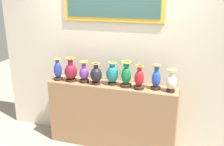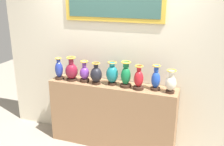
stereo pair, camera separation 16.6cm
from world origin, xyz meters
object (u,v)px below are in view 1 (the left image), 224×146
(vase_burgundy, at_px, (71,71))
(vase_onyx, at_px, (96,75))
(vase_emerald, at_px, (126,75))
(vase_crimson, at_px, (139,79))
(vase_cobalt, at_px, (58,70))
(vase_ivory, at_px, (171,82))
(vase_sapphire, at_px, (156,79))
(vase_teal, at_px, (112,74))
(vase_violet, at_px, (84,74))

(vase_burgundy, xyz_separation_m, vase_onyx, (0.41, -0.02, -0.01))
(vase_emerald, height_order, vase_crimson, vase_emerald)
(vase_cobalt, xyz_separation_m, vase_emerald, (1.05, 0.03, 0.02))
(vase_burgundy, xyz_separation_m, vase_crimson, (1.04, -0.02, -0.01))
(vase_burgundy, relative_size, vase_ivory, 1.15)
(vase_onyx, distance_m, vase_sapphire, 0.86)
(vase_burgundy, distance_m, vase_crimson, 1.04)
(vase_burgundy, height_order, vase_emerald, vase_emerald)
(vase_emerald, distance_m, vase_ivory, 0.62)
(vase_teal, relative_size, vase_emerald, 0.91)
(vase_burgundy, distance_m, vase_teal, 0.64)
(vase_onyx, height_order, vase_teal, vase_teal)
(vase_teal, distance_m, vase_ivory, 0.83)
(vase_burgundy, relative_size, vase_crimson, 1.07)
(vase_emerald, xyz_separation_m, vase_ivory, (0.62, -0.01, -0.02))
(vase_onyx, bearing_deg, vase_cobalt, 179.71)
(vase_ivory, bearing_deg, vase_emerald, 178.68)
(vase_onyx, xyz_separation_m, vase_teal, (0.23, 0.05, 0.02))
(vase_onyx, bearing_deg, vase_sapphire, 3.59)
(vase_crimson, relative_size, vase_sapphire, 0.96)
(vase_cobalt, xyz_separation_m, vase_crimson, (1.24, -0.00, -0.00))
(vase_cobalt, bearing_deg, vase_onyx, -0.29)
(vase_burgundy, bearing_deg, vase_violet, 1.62)
(vase_emerald, relative_size, vase_sapphire, 1.05)
(vase_violet, distance_m, vase_teal, 0.43)
(vase_onyx, distance_m, vase_crimson, 0.63)
(vase_onyx, relative_size, vase_crimson, 0.94)
(vase_violet, relative_size, vase_emerald, 0.87)
(vase_crimson, bearing_deg, vase_cobalt, 179.81)
(vase_cobalt, height_order, vase_crimson, vase_crimson)
(vase_teal, bearing_deg, vase_violet, -176.70)
(vase_burgundy, xyz_separation_m, vase_emerald, (0.85, 0.01, 0.01))
(vase_ivory, bearing_deg, vase_crimson, -177.84)
(vase_burgundy, distance_m, vase_violet, 0.21)
(vase_cobalt, bearing_deg, vase_sapphire, 1.97)
(vase_emerald, distance_m, vase_crimson, 0.20)
(vase_violet, distance_m, vase_emerald, 0.64)
(vase_emerald, relative_size, vase_ivory, 1.17)
(vase_burgundy, relative_size, vase_sapphire, 1.03)
(vase_violet, bearing_deg, vase_ivory, -0.46)
(vase_ivory, bearing_deg, vase_teal, 177.63)
(vase_emerald, height_order, vase_ivory, vase_emerald)
(vase_violet, relative_size, vase_crimson, 0.94)
(vase_emerald, bearing_deg, vase_crimson, -9.04)
(vase_teal, height_order, vase_emerald, vase_emerald)
(vase_crimson, bearing_deg, vase_burgundy, 178.88)
(vase_violet, height_order, vase_emerald, vase_emerald)
(vase_crimson, bearing_deg, vase_onyx, 179.91)
(vase_cobalt, relative_size, vase_onyx, 1.05)
(vase_cobalt, xyz_separation_m, vase_violet, (0.42, 0.02, -0.02))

